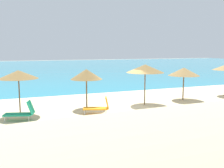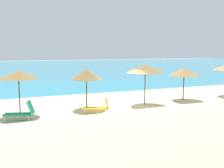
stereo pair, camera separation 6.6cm
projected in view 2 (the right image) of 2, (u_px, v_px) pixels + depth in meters
The scene contains 8 objects.
ground_plane at pixel (124, 108), 16.65m from camera, with size 160.00×160.00×0.00m, color beige.
sea_water at pixel (45, 67), 55.66m from camera, with size 160.00×72.25×0.01m, color teal.
beach_umbrella_2 at pixel (18, 74), 14.56m from camera, with size 2.27×2.27×2.67m.
beach_umbrella_3 at pixel (86, 74), 16.26m from camera, with size 2.07×2.07×2.61m.
beach_umbrella_4 at pixel (145, 69), 17.42m from camera, with size 2.61×2.61×2.84m.
beach_umbrella_5 at pixel (184, 72), 19.18m from camera, with size 2.37×2.37×2.49m.
lounge_chair_1 at pixel (99, 107), 15.07m from camera, with size 1.66×1.15×1.05m.
lounge_chair_2 at pixel (22, 112), 13.73m from camera, with size 1.72×1.10×1.09m.
Camera 2 is at (-6.71, -14.86, 3.84)m, focal length 40.36 mm.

